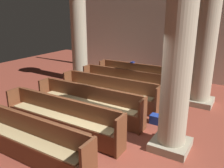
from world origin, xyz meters
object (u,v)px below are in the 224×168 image
pew_row_4 (61,116)px  pillar_aisle_rear (178,60)px  pew_row_1 (125,82)px  pew_row_3 (88,101)px  pew_row_2 (109,90)px  lectern (170,72)px  pillar_aisle_side (206,42)px  pew_row_0 (138,75)px  pillar_far_side (79,34)px  pew_row_5 (23,136)px  kneeler_box_blue (158,120)px  hymn_book (133,62)px

pew_row_4 → pillar_aisle_rear: size_ratio=0.89×
pew_row_1 → pew_row_3: size_ratio=1.00×
pew_row_2 → lectern: size_ratio=3.15×
pillar_aisle_side → lectern: bearing=130.2°
pew_row_0 → pillar_far_side: (-2.46, -0.56, 1.53)m
pew_row_3 → pillar_far_side: size_ratio=0.89×
pew_row_3 → pillar_far_side: bearing=131.6°
pillar_far_side → pew_row_4: bearing=-57.6°
pew_row_4 → pew_row_5: (0.00, -1.11, 0.00)m
kneeler_box_blue → pew_row_3: bearing=-161.9°
pew_row_2 → hymn_book: bearing=98.1°
pillar_far_side → pillar_aisle_rear: same height
pew_row_4 → lectern: bearing=80.6°
pew_row_0 → pew_row_3: 3.33m
pew_row_3 → pew_row_4: same height
pew_row_2 → pew_row_4: 2.22m
hymn_book → kneeler_box_blue: 3.73m
pew_row_0 → pew_row_4: 4.44m
pillar_aisle_rear → pew_row_0: bearing=124.2°
pew_row_5 → lectern: lectern is taller
hymn_book → lectern: bearing=38.1°
pew_row_4 → lectern: lectern is taller
pillar_aisle_rear → kneeler_box_blue: size_ratio=9.47×
pillar_aisle_side → pew_row_5: bearing=-117.3°
pew_row_2 → pew_row_5: bearing=-90.0°
pew_row_0 → pew_row_4: (0.00, -4.44, 0.00)m
pillar_aisle_side → lectern: 2.89m
pew_row_2 → pew_row_4: size_ratio=1.00×
pew_row_4 → pillar_far_side: (-2.46, 3.88, 1.53)m
pillar_aisle_side → hymn_book: pillar_aisle_side is taller
pew_row_3 → pillar_aisle_side: bearing=46.5°
pew_row_4 → pillar_far_side: pillar_far_side is taller
pew_row_5 → pillar_aisle_rear: 3.48m
lectern → pillar_far_side: bearing=-152.8°
pew_row_3 → pillar_far_side: 4.01m
pillar_aisle_rear → pillar_far_side: bearing=147.8°
pew_row_2 → hymn_book: 2.47m
pew_row_1 → pew_row_5: size_ratio=1.00×
pew_row_0 → pillar_aisle_side: pillar_aisle_side is taller
pew_row_3 → lectern: bearing=78.3°
pew_row_2 → kneeler_box_blue: 1.96m
lectern → kneeler_box_blue: (0.93, -3.91, -0.33)m
pew_row_3 → pew_row_4: 1.11m
pew_row_1 → pillar_aisle_rear: pillar_aisle_rear is taller
pew_row_1 → pew_row_5: bearing=-90.0°
pew_row_1 → pillar_far_side: bearing=167.4°
pew_row_2 → pillar_far_side: (-2.46, 1.66, 1.53)m
pillar_aisle_rear → hymn_book: bearing=126.3°
pillar_far_side → lectern: pillar_far_side is taller
hymn_book → kneeler_box_blue: (2.20, -2.91, -0.78)m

